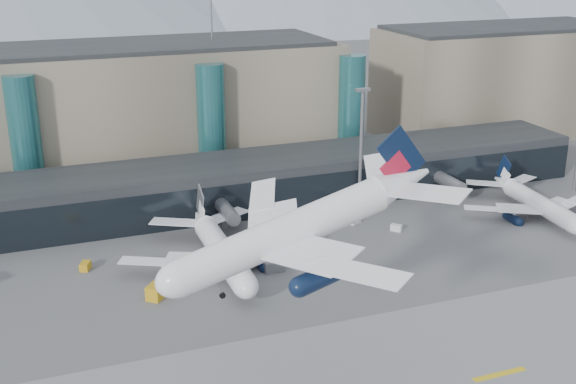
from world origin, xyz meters
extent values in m
plane|color=#515154|center=(0.00, 0.00, 0.00)|extent=(900.00, 900.00, 0.00)
cube|color=gold|center=(20.00, -15.00, 0.05)|extent=(8.00, 1.00, 0.02)
cube|color=black|center=(0.00, 58.00, 5.00)|extent=(170.00, 18.00, 10.00)
cube|color=black|center=(0.00, 49.10, 4.00)|extent=(170.00, 0.40, 8.00)
cylinder|color=slate|center=(0.00, 47.00, 4.20)|extent=(2.80, 14.00, 2.80)
cube|color=slate|center=(0.00, 47.00, 1.20)|extent=(1.20, 1.20, 2.40)
cylinder|color=slate|center=(50.00, 47.00, 4.20)|extent=(2.80, 14.00, 2.80)
cube|color=slate|center=(50.00, 47.00, 1.20)|extent=(1.20, 1.20, 2.40)
cube|color=gray|center=(-25.00, 90.00, 15.00)|extent=(130.00, 30.00, 30.00)
cube|color=black|center=(-25.00, 90.00, 30.50)|extent=(123.50, 28.00, 1.00)
cube|color=gray|center=(95.00, 90.00, 15.00)|extent=(70.00, 30.00, 30.00)
cube|color=black|center=(95.00, 90.00, 30.50)|extent=(66.50, 28.00, 1.00)
cylinder|color=#236064|center=(-35.00, 74.00, 14.00)|extent=(6.40, 6.40, 28.00)
cylinder|color=#236064|center=(5.00, 74.00, 14.00)|extent=(6.40, 6.40, 28.00)
cylinder|color=#236064|center=(40.00, 74.00, 14.00)|extent=(6.40, 6.40, 28.00)
cylinder|color=slate|center=(10.00, 90.00, 38.00)|extent=(0.40, 0.40, 16.00)
cylinder|color=slate|center=(30.00, 48.00, 12.50)|extent=(0.70, 0.70, 25.00)
cube|color=slate|center=(30.00, 48.00, 25.30)|extent=(3.00, 1.20, 0.60)
cylinder|color=white|center=(-7.00, -11.24, 24.75)|extent=(25.32, 6.23, 4.15)
ellipsoid|color=white|center=(-19.49, -12.29, 24.75)|extent=(6.14, 4.62, 4.15)
cone|color=white|center=(9.05, -9.90, 24.95)|extent=(7.48, 4.73, 4.15)
cube|color=white|center=(-4.47, -20.01, 24.06)|extent=(14.17, 18.56, 0.21)
cylinder|color=#0B1832|center=(-6.08, -17.99, 21.94)|extent=(5.18, 2.69, 2.28)
cube|color=white|center=(9.47, -14.89, 25.16)|extent=(8.05, 9.76, 0.17)
cube|color=white|center=(-5.96, -2.18, 24.06)|extent=(11.90, 18.90, 0.21)
cylinder|color=#0B1832|center=(-7.21, -4.44, 21.94)|extent=(5.18, 2.69, 2.28)
cube|color=white|center=(8.63, -4.91, 25.16)|extent=(6.96, 9.96, 0.17)
cube|color=#0B1832|center=(9.41, -9.87, 28.28)|extent=(6.20, 0.77, 7.31)
cube|color=#B1152F|center=(8.34, -9.96, 27.03)|extent=(4.16, 0.64, 4.00)
cylinder|color=slate|center=(-15.74, -11.97, 22.05)|extent=(0.17, 0.17, 3.32)
cylinder|color=black|center=(-15.74, -11.97, 20.60)|extent=(0.76, 0.32, 0.74)
cylinder|color=black|center=(-5.72, -13.64, 20.60)|extent=(0.97, 0.45, 0.95)
cylinder|color=black|center=(-6.14, -8.67, 20.60)|extent=(0.97, 0.45, 0.95)
cylinder|color=white|center=(-5.47, 30.01, 4.62)|extent=(4.34, 25.08, 4.15)
ellipsoid|color=white|center=(-5.56, 17.49, 4.62)|extent=(4.19, 5.84, 4.15)
cone|color=white|center=(-5.35, 46.12, 4.83)|extent=(4.20, 7.19, 4.15)
cube|color=white|center=(3.49, 31.74, 3.94)|extent=(18.80, 12.97, 0.21)
cylinder|color=#0B1832|center=(1.33, 30.32, 1.82)|extent=(2.32, 5.03, 2.28)
cube|color=white|center=(-0.34, 46.08, 5.04)|extent=(9.90, 7.48, 0.17)
cube|color=white|center=(-14.40, 31.87, 3.94)|extent=(18.77, 13.17, 0.21)
cylinder|color=#0B1832|center=(-12.26, 30.42, 1.82)|extent=(2.32, 5.03, 2.28)
cube|color=white|center=(-10.36, 46.15, 5.04)|extent=(9.88, 7.57, 0.17)
cube|color=slate|center=(-5.34, 46.47, 8.15)|extent=(0.30, 6.20, 7.31)
cube|color=white|center=(-5.35, 45.40, 6.91)|extent=(0.32, 4.15, 3.99)
cylinder|color=slate|center=(-5.53, 21.25, 1.93)|extent=(0.17, 0.17, 3.32)
cylinder|color=black|center=(-5.53, 21.25, 0.47)|extent=(0.27, 0.74, 0.74)
cylinder|color=black|center=(-2.97, 31.07, 0.47)|extent=(0.38, 0.95, 0.95)
cylinder|color=black|center=(-7.95, 31.11, 0.47)|extent=(0.38, 0.95, 0.95)
cylinder|color=white|center=(61.89, 31.00, 4.09)|extent=(5.59, 22.41, 3.67)
ellipsoid|color=white|center=(60.93, 19.95, 4.09)|extent=(4.11, 5.45, 3.67)
cone|color=white|center=(63.14, 45.20, 4.28)|extent=(4.21, 6.63, 3.67)
cube|color=white|center=(69.92, 31.89, 3.49)|extent=(16.73, 10.48, 0.18)
cylinder|color=#0B1832|center=(67.92, 30.79, 1.61)|extent=(2.40, 4.59, 2.02)
cube|color=white|center=(67.55, 44.82, 4.46)|extent=(8.82, 6.14, 0.15)
cube|color=white|center=(54.14, 33.27, 3.49)|extent=(16.41, 12.58, 0.18)
cylinder|color=#0B1832|center=(55.93, 31.84, 1.61)|extent=(2.40, 4.59, 2.02)
cube|color=white|center=(58.72, 45.59, 4.46)|extent=(8.63, 7.14, 0.15)
cube|color=#0B1832|center=(63.16, 45.52, 7.22)|extent=(0.70, 5.49, 6.47)
cube|color=white|center=(63.08, 44.57, 6.12)|extent=(0.58, 3.68, 3.54)
cylinder|color=slate|center=(61.22, 23.27, 1.71)|extent=(0.15, 0.15, 2.94)
cylinder|color=black|center=(61.22, 23.27, 0.42)|extent=(0.29, 0.67, 0.65)
cylinder|color=black|center=(64.17, 31.75, 0.42)|extent=(0.40, 0.86, 0.84)
cylinder|color=black|center=(59.78, 32.14, 0.42)|extent=(0.40, 0.86, 0.84)
cube|color=#C08E16|center=(-27.81, 36.82, 0.68)|extent=(2.28, 2.76, 1.37)
cube|color=#4F4F54|center=(2.53, 24.76, 0.96)|extent=(3.45, 1.82, 1.92)
cube|color=silver|center=(25.10, 39.92, 0.74)|extent=(2.94, 2.47, 1.48)
cube|color=silver|center=(31.09, 33.50, 0.62)|extent=(2.39, 2.39, 1.24)
cube|color=#C08E16|center=(-17.90, 22.50, 1.18)|extent=(4.48, 4.73, 2.37)
camera|label=1|loc=(-34.65, -81.51, 54.42)|focal=45.00mm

